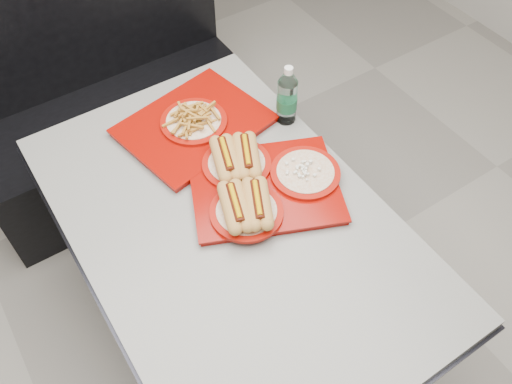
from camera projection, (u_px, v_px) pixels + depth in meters
ground at (237, 324)px, 2.27m from camera, size 6.00×6.00×0.00m
diner_table at (232, 248)px, 1.81m from camera, size 0.92×1.42×0.75m
booth_bench at (110, 104)px, 2.53m from camera, size 1.30×0.57×1.35m
tray_near at (259, 183)px, 1.73m from camera, size 0.58×0.52×0.10m
tray_far at (194, 123)px, 1.91m from camera, size 0.55×0.47×0.10m
water_bottle at (287, 98)px, 1.88m from camera, size 0.07×0.07×0.23m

